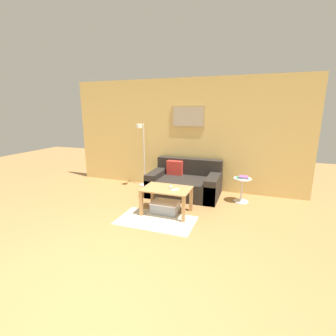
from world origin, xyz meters
name	(u,v)px	position (x,y,z in m)	size (l,w,h in m)	color
ground_plane	(81,289)	(0.00, 0.00, 0.00)	(16.00, 16.00, 0.00)	#A87542
wall_back	(183,135)	(0.00, 3.75, 1.28)	(5.60, 0.09, 2.55)	#D6B76B
area_rug	(156,220)	(0.12, 1.79, 0.00)	(1.32, 0.76, 0.01)	beige
couch	(185,183)	(0.22, 3.24, 0.26)	(1.51, 0.99, 0.75)	#28231E
coffee_table	(167,193)	(0.19, 2.14, 0.38)	(0.86, 0.58, 0.48)	#AD7F4C
storage_bin	(165,207)	(0.15, 2.15, 0.11)	(0.50, 0.37, 0.21)	gray
floor_lamp	(142,153)	(-0.92, 3.47, 0.83)	(0.27, 0.44, 1.53)	silver
side_table	(242,188)	(1.44, 3.18, 0.30)	(0.35, 0.35, 0.51)	silver
book_stack	(243,177)	(1.45, 3.19, 0.52)	(0.26, 0.20, 0.04)	#387F4C
remote_control	(171,187)	(0.25, 2.19, 0.49)	(0.04, 0.15, 0.02)	#99999E
cell_phone	(175,190)	(0.36, 2.11, 0.48)	(0.07, 0.14, 0.01)	silver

